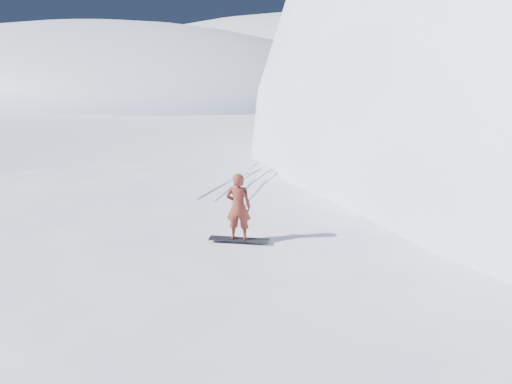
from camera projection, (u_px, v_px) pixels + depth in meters
ground at (174, 296)px, 14.31m from camera, size 400.00×400.00×0.00m
near_ridge at (248, 265)px, 16.40m from camera, size 36.00×28.00×4.80m
far_ridge_a at (85, 91)px, 96.53m from camera, size 120.00×70.00×28.00m
far_ridge_c at (306, 83)px, 125.31m from camera, size 140.00×90.00×36.00m
wind_bumps at (198, 266)px, 16.35m from camera, size 16.00×14.40×1.00m
snowboard at (239, 239)px, 12.45m from camera, size 1.65×0.84×0.03m
snowboarder at (238, 207)px, 12.18m from camera, size 0.78×0.64×1.85m
vapor_plume at (50, 101)px, 75.73m from camera, size 10.13×8.11×7.09m
board_tracks at (246, 180)px, 18.37m from camera, size 2.59×5.97×0.04m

